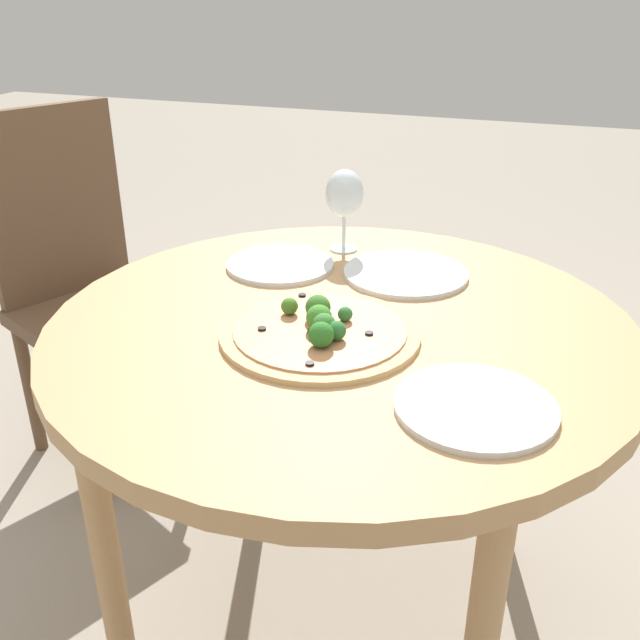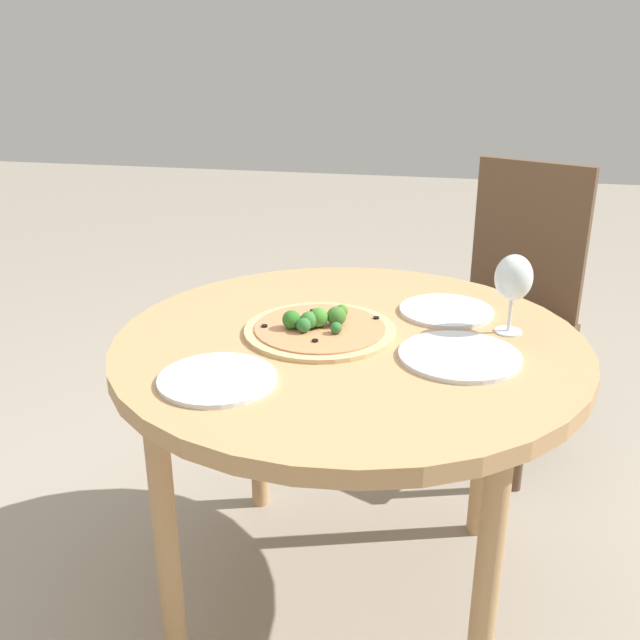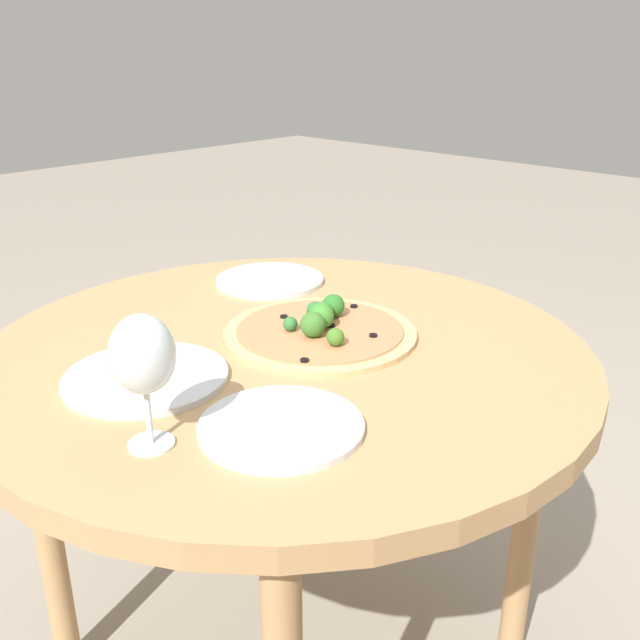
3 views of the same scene
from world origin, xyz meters
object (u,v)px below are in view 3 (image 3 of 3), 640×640
at_px(pizza, 320,329).
at_px(wine_glass, 143,356).
at_px(plate_near, 146,377).
at_px(plate_side, 281,426).
at_px(plate_far, 270,280).

height_order(pizza, wine_glass, wine_glass).
xyz_separation_m(plate_near, plate_side, (0.26, 0.04, 0.00)).
height_order(wine_glass, plate_far, wine_glass).
distance_m(pizza, plate_near, 0.32).
bearing_deg(plate_near, plate_side, 8.63).
xyz_separation_m(wine_glass, plate_far, (-0.37, 0.55, -0.12)).
relative_size(wine_glass, plate_far, 0.78).
distance_m(plate_near, plate_far, 0.50).
bearing_deg(plate_side, pizza, 124.17).
relative_size(pizza, wine_glass, 1.89).
bearing_deg(plate_far, wine_glass, -56.14).
bearing_deg(pizza, plate_side, -55.83).
bearing_deg(plate_far, pizza, -26.44).
bearing_deg(plate_side, plate_far, 138.50).
bearing_deg(plate_near, pizza, 76.58).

